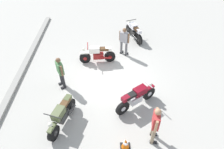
{
  "coord_description": "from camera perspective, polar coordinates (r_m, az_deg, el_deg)",
  "views": [
    {
      "loc": [
        -7.19,
        0.14,
        6.54
      ],
      "look_at": [
        -0.51,
        -0.05,
        0.75
      ],
      "focal_mm": 31.24,
      "sensor_mm": 36.0,
      "label": 1
    }
  ],
  "objects": [
    {
      "name": "motorcycle_cream_vintage",
      "position": [
        10.57,
        -4.23,
        5.88
      ],
      "size": [
        0.7,
        1.96,
        1.07
      ],
      "rotation": [
        0.0,
        0.0,
        1.63
      ],
      "color": "black",
      "rests_on": "ground"
    },
    {
      "name": "motorcycle_silver_cruiser",
      "position": [
        12.71,
        6.48,
        12.4
      ],
      "size": [
        2.0,
        0.92,
        1.09
      ],
      "rotation": [
        0.0,
        0.0,
        0.36
      ],
      "color": "black",
      "rests_on": "ground"
    },
    {
      "name": "motorcycle_olive_vintage",
      "position": [
        7.85,
        -14.43,
        -11.44
      ],
      "size": [
        1.9,
        0.94,
        1.07
      ],
      "rotation": [
        0.0,
        0.0,
        2.81
      ],
      "color": "black",
      "rests_on": "ground"
    },
    {
      "name": "person_in_red_shirt",
      "position": [
        6.98,
        12.59,
        -13.72
      ],
      "size": [
        0.65,
        0.38,
        1.68
      ],
      "rotation": [
        0.0,
        0.0,
        4.51
      ],
      "color": "gray",
      "rests_on": "ground"
    },
    {
      "name": "person_in_gray_shirt",
      "position": [
        10.94,
        3.57,
        10.04
      ],
      "size": [
        0.5,
        0.57,
        1.65
      ],
      "rotation": [
        0.0,
        0.0,
        5.66
      ],
      "color": "#59595B",
      "rests_on": "ground"
    },
    {
      "name": "curb_edge",
      "position": [
        10.65,
        -26.0,
        -1.42
      ],
      "size": [
        14.0,
        0.3,
        0.15
      ],
      "primitive_type": "cube",
      "color": "gray",
      "rests_on": "ground"
    },
    {
      "name": "traffic_cone",
      "position": [
        7.23,
        3.97,
        -19.5
      ],
      "size": [
        0.36,
        0.36,
        0.53
      ],
      "color": "black",
      "rests_on": "ground"
    },
    {
      "name": "ground_plane",
      "position": [
        9.72,
        -0.4,
        -1.37
      ],
      "size": [
        40.0,
        40.0,
        0.0
      ],
      "primitive_type": "plane",
      "color": "#ADAAA3"
    },
    {
      "name": "person_in_green_shirt",
      "position": [
        9.07,
        -14.88,
        1.03
      ],
      "size": [
        0.6,
        0.47,
        1.63
      ],
      "rotation": [
        0.0,
        0.0,
        2.07
      ],
      "color": "#262628",
      "rests_on": "ground"
    },
    {
      "name": "motorcycle_maroon_cruiser",
      "position": [
        8.21,
        7.11,
        -6.63
      ],
      "size": [
        1.26,
        1.81,
        1.09
      ],
      "rotation": [
        0.0,
        0.0,
        5.3
      ],
      "color": "black",
      "rests_on": "ground"
    }
  ]
}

